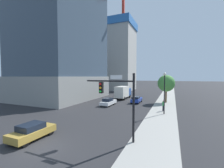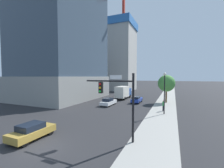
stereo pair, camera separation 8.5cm
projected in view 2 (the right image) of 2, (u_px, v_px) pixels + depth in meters
The scene contains 11 objects.
ground_plane at pixel (42, 147), 11.97m from camera, with size 400.00×400.00×0.00m, color #28282B.
sidewalk at pixel (164, 107), 27.10m from camera, with size 4.11×120.00×0.15m, color #9E9B93.
construction_building at pixel (117, 53), 63.01m from camera, with size 22.30×14.36×37.68m.
traffic_light_pole at pixel (118, 95), 12.95m from camera, with size 4.70×0.48×5.97m.
street_lamp at pixel (165, 87), 21.94m from camera, with size 0.44×0.44×6.26m.
street_tree at pixel (166, 83), 31.68m from camera, with size 3.63×3.63×6.02m.
car_blue at pixel (137, 99), 32.35m from camera, with size 1.74×4.45×1.47m.
car_gold at pixel (32, 131), 13.58m from camera, with size 1.89×4.05×1.48m.
car_white at pixel (108, 102), 29.54m from camera, with size 1.85×4.62×1.47m.
box_truck at pixel (123, 92), 38.12m from camera, with size 2.35×7.22×3.29m.
pedestrian_green_shirt at pixel (163, 106), 23.94m from camera, with size 0.34×0.34×1.78m.
Camera 2 is at (9.87, -8.51, 5.83)m, focal length 23.38 mm.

